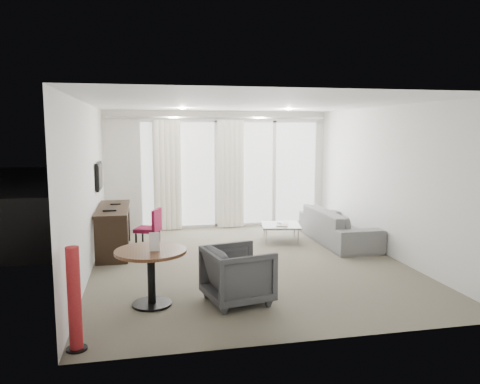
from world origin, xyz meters
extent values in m
cube|color=#635D4D|center=(0.00, 0.00, 0.00)|extent=(5.00, 6.00, 0.00)
cube|color=white|center=(0.00, 0.00, 2.60)|extent=(5.00, 6.00, 0.00)
cube|color=silver|center=(-2.50, 0.00, 1.30)|extent=(0.00, 6.00, 2.60)
cube|color=silver|center=(2.50, 0.00, 1.30)|extent=(0.00, 6.00, 2.60)
cube|color=silver|center=(0.00, -3.00, 1.30)|extent=(5.00, 0.00, 2.60)
cylinder|color=#FFE0B2|center=(-0.90, 1.60, 2.59)|extent=(0.12, 0.12, 0.02)
cylinder|color=#FFE0B2|center=(1.20, 1.60, 2.59)|extent=(0.12, 0.12, 0.02)
cylinder|color=maroon|center=(-2.37, -2.70, 0.53)|extent=(0.22, 0.22, 1.06)
imported|color=#3A3A3D|center=(-0.52, -1.75, 0.36)|extent=(0.94, 0.92, 0.72)
imported|color=slate|center=(2.05, 0.99, 0.32)|extent=(0.86, 2.21, 0.64)
cube|color=#4D4D50|center=(0.30, 4.50, -0.06)|extent=(5.60, 3.00, 0.12)
camera|label=1|loc=(-1.67, -7.39, 2.20)|focal=35.00mm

